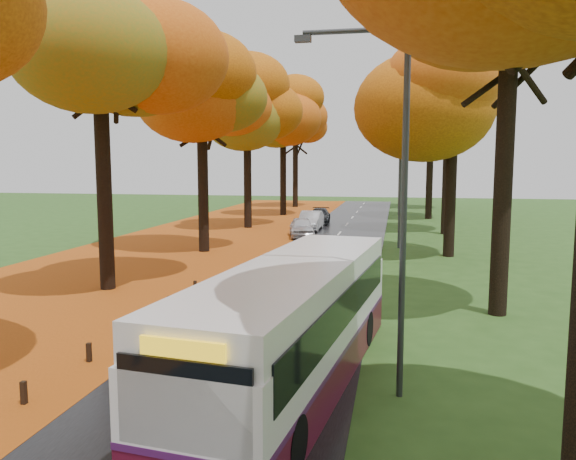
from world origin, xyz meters
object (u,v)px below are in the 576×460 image
(streetlamp_far, at_px, (397,167))
(car_silver, at_px, (311,221))
(car_dark, at_px, (319,216))
(streetlamp_near, at_px, (392,184))
(bus, at_px, (295,322))
(streetlamp_mid, at_px, (396,170))
(car_white, at_px, (302,227))

(streetlamp_far, distance_m, car_silver, 16.17)
(car_silver, distance_m, car_dark, 4.88)
(streetlamp_near, xyz_separation_m, car_silver, (-6.30, 29.64, -3.96))
(streetlamp_near, relative_size, bus, 0.73)
(streetlamp_far, distance_m, car_dark, 12.08)
(streetlamp_near, height_order, streetlamp_mid, same)
(car_dark, bearing_deg, streetlamp_far, 52.45)
(car_white, height_order, car_dark, car_white)
(streetlamp_near, distance_m, car_white, 26.63)
(streetlamp_near, xyz_separation_m, streetlamp_mid, (0.00, 22.00, 0.00))
(bus, bearing_deg, car_white, 106.30)
(streetlamp_mid, bearing_deg, bus, -95.64)
(streetlamp_near, bearing_deg, car_silver, 101.99)
(streetlamp_mid, xyz_separation_m, car_dark, (-6.30, 12.52, -4.06))
(streetlamp_far, relative_size, bus, 0.73)
(bus, distance_m, car_silver, 29.74)
(car_white, distance_m, car_dark, 8.95)
(streetlamp_mid, height_order, car_dark, streetlamp_mid)
(bus, bearing_deg, car_silver, 105.03)
(streetlamp_mid, bearing_deg, streetlamp_far, 90.00)
(car_silver, height_order, car_dark, car_silver)
(streetlamp_far, bearing_deg, streetlamp_mid, -90.00)
(bus, bearing_deg, streetlamp_far, 94.20)
(streetlamp_mid, xyz_separation_m, car_white, (-6.30, 3.56, -4.00))
(bus, xyz_separation_m, car_white, (-4.14, 25.37, -0.79))
(car_white, bearing_deg, bus, -93.75)
(streetlamp_mid, relative_size, bus, 0.73)
(streetlamp_near, xyz_separation_m, bus, (-2.15, 0.20, -3.20))
(streetlamp_near, relative_size, car_white, 2.02)
(streetlamp_near, bearing_deg, car_white, 103.84)
(streetlamp_mid, distance_m, bus, 22.14)
(streetlamp_mid, bearing_deg, car_silver, 129.49)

